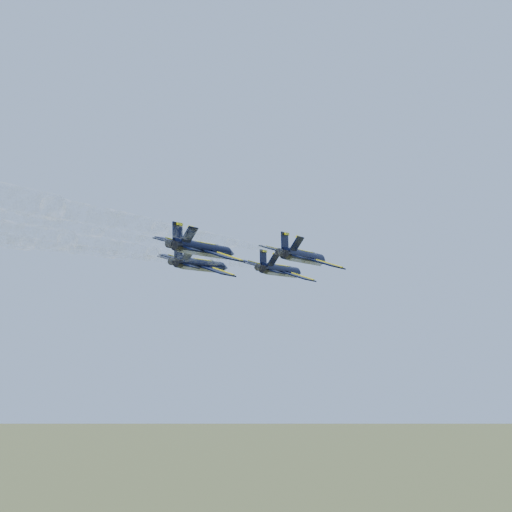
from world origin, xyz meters
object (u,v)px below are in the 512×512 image
Objects in this scene: jet_lead at (281,271)px; jet_slot at (204,249)px; jet_left at (201,265)px; jet_right at (304,257)px.

jet_lead is 1.00× the size of jet_slot.
jet_lead and jet_slot have the same top height.
jet_left and jet_slot have the same top height.
jet_slot is at bearing -128.77° from jet_right.
jet_lead is 1.00× the size of jet_right.
jet_left and jet_right have the same top height.
jet_left is (-6.62, -13.22, 0.00)m from jet_lead.
jet_lead and jet_right have the same top height.
jet_lead is at bearing 51.98° from jet_left.
jet_slot is (4.16, -25.17, 0.00)m from jet_lead.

